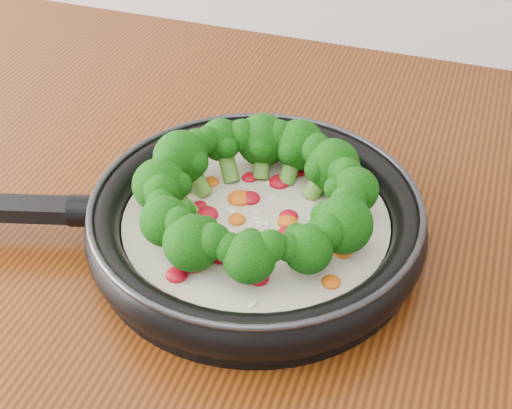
% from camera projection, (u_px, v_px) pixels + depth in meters
% --- Properties ---
extents(skillet, '(0.54, 0.41, 0.09)m').
position_uv_depth(skillet, '(253.00, 213.00, 0.68)').
color(skillet, black).
rests_on(skillet, counter).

